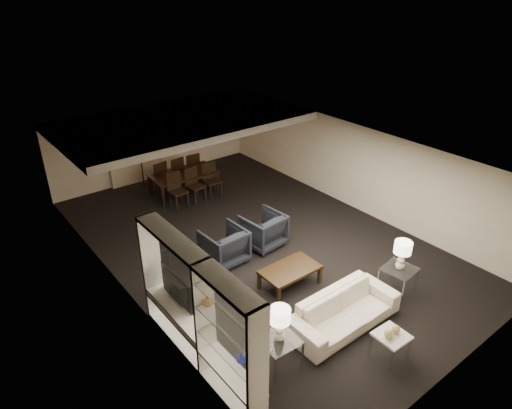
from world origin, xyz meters
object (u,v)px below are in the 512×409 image
Objects in this scene: coffee_table at (290,277)px; side_table_right at (397,280)px; television at (172,289)px; dining_table at (185,184)px; chair_nr at (212,181)px; side_table_left at (279,352)px; marble_table at (390,346)px; chair_nl at (178,191)px; table_lamp_left at (280,325)px; chair_fm at (174,172)px; armchair_left at (224,246)px; vase_amber at (208,301)px; pendant_light at (192,135)px; table_lamp_right at (402,256)px; armchair_right at (263,230)px; chair_nm at (196,186)px; sofa at (344,311)px; vase_blue at (241,358)px; floor_lamp at (141,163)px; chair_fl at (158,177)px; chair_fr at (191,168)px; floor_speaker at (166,273)px.

coffee_table is 2.00× the size of side_table_right.
television is 0.53× the size of dining_table.
side_table_left is at bearing -109.61° from chair_nr.
marble_table is 7.56m from chair_nl.
table_lamp_left reaches higher than chair_fm.
chair_nr is at bearing 66.18° from side_table_left.
side_table_left is at bearing -106.23° from chair_nl.
table_lamp_left reaches higher than armchair_left.
pendant_light is at bearing 60.87° from vase_amber.
table_lamp_right is 0.64× the size of chair_fm.
armchair_right is 3.69m from television.
chair_nm is at bearing 83.14° from chair_fm.
table_lamp_left is 6.68m from chair_nl.
dining_table reaches higher than sofa.
chair_nm is (-0.05, 3.16, 0.09)m from armchair_right.
vase_blue reaches higher than side_table_right.
armchair_left is 5.44m from floor_lamp.
armchair_right is 4.51m from chair_fl.
chair_fr is (0.60, 0.65, 0.17)m from dining_table.
armchair_right is at bearing -93.72° from pendant_light.
television is 1.31m from floor_speaker.
chair_fr is 0.74× the size of floor_lamp.
chair_nr is at bearing 94.87° from side_table_right.
side_table_right is 0.61× the size of television.
vase_amber is 8.65m from floor_lamp.
floor_speaker is (-2.29, 1.39, 0.34)m from coffee_table.
side_table_right is 0.46× the size of floor_lamp.
armchair_right is 2.91m from floor_speaker.
chair_fm reaches higher than armchair_right.
chair_fl is (-0.60, 0.65, 0.17)m from dining_table.
side_table_right is at bearing 122.95° from armchair_left.
vase_blue is 0.15× the size of floor_speaker.
marble_table is at bearing -147.09° from table_lamp_right.
armchair_left is 3.36m from chair_nm.
table_lamp_left is 8.09m from chair_fm.
vase_amber is (-4.47, 0.53, 0.70)m from table_lamp_right.
side_table_left is 8.27m from chair_fr.
table_lamp_right is at bearing -78.22° from floor_lamp.
floor_speaker reaches higher than chair_fl.
table_lamp_left is at bearing -179.94° from sofa.
table_lamp_right is at bearing -87.11° from chair_nm.
floor_lamp is at bearing 90.68° from marble_table.
marble_table is at bearing -95.92° from pendant_light.
floor_lamp reaches higher than sofa.
floor_lamp reaches higher than television.
armchair_left is at bearing 97.77° from marble_table.
marble_table is 8.23m from dining_table.
sofa is 3.77m from floor_speaker.
vase_blue is at bearing -115.72° from chair_nr.
chair_nm and chair_fl have the same top height.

